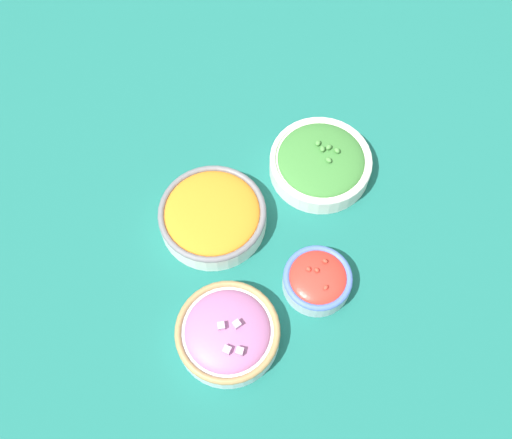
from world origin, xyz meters
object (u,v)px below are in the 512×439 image
bowl_red_onion (228,332)px  bowl_cherry_tomatoes (317,279)px  bowl_broccoli (321,162)px  bowl_carrots (213,215)px

bowl_red_onion → bowl_cherry_tomatoes: 0.19m
bowl_broccoli → bowl_cherry_tomatoes: bowl_broccoli is taller
bowl_carrots → bowl_red_onion: size_ratio=1.13×
bowl_red_onion → bowl_cherry_tomatoes: bowl_red_onion is taller
bowl_broccoli → bowl_red_onion: bearing=-157.6°
bowl_carrots → bowl_red_onion: bowl_red_onion is taller
bowl_broccoli → bowl_cherry_tomatoes: bearing=-134.5°
bowl_broccoli → bowl_cherry_tomatoes: 0.25m
bowl_carrots → bowl_cherry_tomatoes: same height
bowl_carrots → bowl_cherry_tomatoes: (0.06, -0.22, -0.00)m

